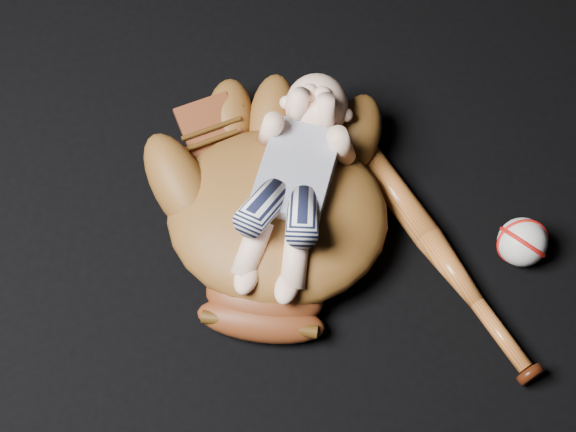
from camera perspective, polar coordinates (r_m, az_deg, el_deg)
The scene contains 4 objects.
baseball_glove at distance 1.33m, azimuth -0.70°, elevation 0.47°, with size 0.42×0.48×0.15m, color #5B3513, non-canonical shape.
newborn_baby at distance 1.29m, azimuth 0.25°, elevation 2.06°, with size 0.17×0.37×0.15m, color beige, non-canonical shape.
baseball_bat at distance 1.37m, azimuth 9.70°, elevation -2.26°, with size 0.04×0.48×0.04m, color #A75520, non-canonical shape.
baseball at distance 1.39m, azimuth 14.91°, elevation -1.64°, with size 0.08×0.08×0.08m, color silver.
Camera 1 is at (0.11, -0.63, 1.22)m, focal length 55.00 mm.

